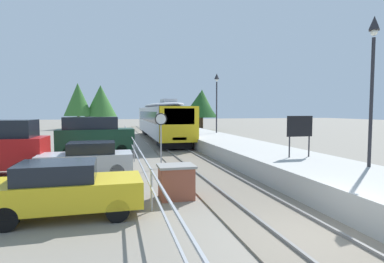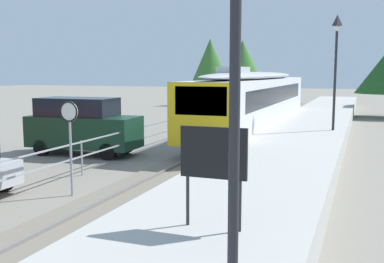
{
  "view_description": "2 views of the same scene",
  "coord_description": "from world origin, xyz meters",
  "px_view_note": "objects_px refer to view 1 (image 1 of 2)",
  "views": [
    {
      "loc": [
        -4.27,
        -5.95,
        2.93
      ],
      "look_at": [
        0.4,
        13.19,
        1.6
      ],
      "focal_mm": 29.15,
      "sensor_mm": 36.0,
      "label": 1
    },
    {
      "loc": [
        5.87,
        -1.27,
        3.64
      ],
      "look_at": [
        0.4,
        13.19,
        1.6
      ],
      "focal_mm": 42.36,
      "sensor_mm": 36.0,
      "label": 2
    }
  ],
  "objects_px": {
    "parked_hatchback_silver": "(87,159)",
    "platform_notice_board": "(300,128)",
    "commuter_train": "(161,119)",
    "platform_lamp_near_end": "(373,63)",
    "brick_utility_cabinet": "(176,181)",
    "parked_hatchback_yellow": "(65,188)",
    "parked_van_dark_green": "(95,135)",
    "platform_lamp_mid_platform": "(217,92)",
    "speed_limit_sign": "(161,127)"
  },
  "relations": [
    {
      "from": "parked_hatchback_silver",
      "to": "platform_notice_board",
      "type": "bearing_deg",
      "value": -15.23
    },
    {
      "from": "commuter_train",
      "to": "platform_lamp_near_end",
      "type": "distance_m",
      "value": 21.74
    },
    {
      "from": "brick_utility_cabinet",
      "to": "parked_hatchback_yellow",
      "type": "bearing_deg",
      "value": -162.47
    },
    {
      "from": "platform_lamp_near_end",
      "to": "parked_van_dark_green",
      "type": "distance_m",
      "value": 16.29
    },
    {
      "from": "commuter_train",
      "to": "parked_van_dark_green",
      "type": "height_order",
      "value": "commuter_train"
    },
    {
      "from": "platform_lamp_mid_platform",
      "to": "speed_limit_sign",
      "type": "xyz_separation_m",
      "value": [
        -6.67,
        -11.32,
        -2.5
      ]
    },
    {
      "from": "platform_lamp_mid_platform",
      "to": "platform_notice_board",
      "type": "bearing_deg",
      "value": -94.25
    },
    {
      "from": "platform_lamp_mid_platform",
      "to": "parked_hatchback_silver",
      "type": "bearing_deg",
      "value": -129.16
    },
    {
      "from": "parked_van_dark_green",
      "to": "platform_lamp_mid_platform",
      "type": "bearing_deg",
      "value": 27.81
    },
    {
      "from": "platform_lamp_mid_platform",
      "to": "parked_van_dark_green",
      "type": "relative_size",
      "value": 1.07
    },
    {
      "from": "speed_limit_sign",
      "to": "parked_hatchback_silver",
      "type": "bearing_deg",
      "value": -161.92
    },
    {
      "from": "brick_utility_cabinet",
      "to": "parked_hatchback_yellow",
      "type": "distance_m",
      "value": 3.47
    },
    {
      "from": "parked_van_dark_green",
      "to": "parked_hatchback_yellow",
      "type": "bearing_deg",
      "value": -89.9
    },
    {
      "from": "parked_hatchback_yellow",
      "to": "parked_van_dark_green",
      "type": "height_order",
      "value": "parked_van_dark_green"
    },
    {
      "from": "platform_lamp_near_end",
      "to": "speed_limit_sign",
      "type": "bearing_deg",
      "value": 136.65
    },
    {
      "from": "platform_lamp_mid_platform",
      "to": "brick_utility_cabinet",
      "type": "bearing_deg",
      "value": -112.4
    },
    {
      "from": "parked_hatchback_yellow",
      "to": "parked_hatchback_silver",
      "type": "distance_m",
      "value": 5.46
    },
    {
      "from": "platform_notice_board",
      "to": "platform_lamp_near_end",
      "type": "bearing_deg",
      "value": -67.74
    },
    {
      "from": "platform_lamp_mid_platform",
      "to": "brick_utility_cabinet",
      "type": "relative_size",
      "value": 4.42
    },
    {
      "from": "brick_utility_cabinet",
      "to": "parked_hatchback_yellow",
      "type": "xyz_separation_m",
      "value": [
        -3.3,
        -1.04,
        0.22
      ]
    },
    {
      "from": "commuter_train",
      "to": "platform_notice_board",
      "type": "height_order",
      "value": "commuter_train"
    },
    {
      "from": "platform_notice_board",
      "to": "commuter_train",
      "type": "bearing_deg",
      "value": 100.74
    },
    {
      "from": "commuter_train",
      "to": "platform_lamp_mid_platform",
      "type": "height_order",
      "value": "platform_lamp_mid_platform"
    },
    {
      "from": "commuter_train",
      "to": "platform_lamp_mid_platform",
      "type": "distance_m",
      "value": 6.28
    },
    {
      "from": "brick_utility_cabinet",
      "to": "parked_van_dark_green",
      "type": "height_order",
      "value": "parked_van_dark_green"
    },
    {
      "from": "brick_utility_cabinet",
      "to": "parked_van_dark_green",
      "type": "xyz_separation_m",
      "value": [
        -3.32,
        11.45,
        0.72
      ]
    },
    {
      "from": "platform_lamp_near_end",
      "to": "parked_hatchback_yellow",
      "type": "distance_m",
      "value": 10.95
    },
    {
      "from": "platform_lamp_mid_platform",
      "to": "platform_lamp_near_end",
      "type": "bearing_deg",
      "value": -90.0
    },
    {
      "from": "platform_lamp_near_end",
      "to": "parked_hatchback_silver",
      "type": "relative_size",
      "value": 1.33
    },
    {
      "from": "parked_hatchback_silver",
      "to": "speed_limit_sign",
      "type": "bearing_deg",
      "value": 18.08
    },
    {
      "from": "parked_hatchback_yellow",
      "to": "parked_hatchback_silver",
      "type": "bearing_deg",
      "value": 88.83
    },
    {
      "from": "commuter_train",
      "to": "parked_hatchback_yellow",
      "type": "height_order",
      "value": "commuter_train"
    },
    {
      "from": "speed_limit_sign",
      "to": "brick_utility_cabinet",
      "type": "bearing_deg",
      "value": -92.91
    },
    {
      "from": "platform_lamp_mid_platform",
      "to": "parked_hatchback_yellow",
      "type": "bearing_deg",
      "value": -119.78
    },
    {
      "from": "platform_lamp_near_end",
      "to": "platform_lamp_mid_platform",
      "type": "xyz_separation_m",
      "value": [
        0.0,
        17.62,
        0.0
      ]
    },
    {
      "from": "platform_lamp_near_end",
      "to": "platform_lamp_mid_platform",
      "type": "relative_size",
      "value": 1.0
    },
    {
      "from": "platform_notice_board",
      "to": "parked_van_dark_green",
      "type": "height_order",
      "value": "platform_notice_board"
    },
    {
      "from": "parked_hatchback_silver",
      "to": "platform_lamp_near_end",
      "type": "bearing_deg",
      "value": -26.99
    },
    {
      "from": "platform_lamp_mid_platform",
      "to": "brick_utility_cabinet",
      "type": "xyz_separation_m",
      "value": [
        -6.95,
        -16.87,
        -4.05
      ]
    },
    {
      "from": "platform_lamp_near_end",
      "to": "parked_hatchback_silver",
      "type": "distance_m",
      "value": 12.01
    },
    {
      "from": "speed_limit_sign",
      "to": "parked_hatchback_silver",
      "type": "distance_m",
      "value": 3.89
    },
    {
      "from": "platform_lamp_near_end",
      "to": "parked_hatchback_yellow",
      "type": "height_order",
      "value": "platform_lamp_near_end"
    },
    {
      "from": "brick_utility_cabinet",
      "to": "commuter_train",
      "type": "bearing_deg",
      "value": 83.39
    },
    {
      "from": "platform_lamp_mid_platform",
      "to": "parked_hatchback_yellow",
      "type": "distance_m",
      "value": 20.99
    },
    {
      "from": "commuter_train",
      "to": "platform_notice_board",
      "type": "relative_size",
      "value": 10.44
    },
    {
      "from": "platform_notice_board",
      "to": "parked_hatchback_yellow",
      "type": "distance_m",
      "value": 9.73
    },
    {
      "from": "platform_lamp_mid_platform",
      "to": "brick_utility_cabinet",
      "type": "height_order",
      "value": "platform_lamp_mid_platform"
    },
    {
      "from": "speed_limit_sign",
      "to": "parked_hatchback_silver",
      "type": "height_order",
      "value": "speed_limit_sign"
    },
    {
      "from": "parked_hatchback_silver",
      "to": "commuter_train",
      "type": "bearing_deg",
      "value": 70.81
    },
    {
      "from": "platform_lamp_near_end",
      "to": "parked_hatchback_silver",
      "type": "xyz_separation_m",
      "value": [
        -10.14,
        5.17,
        -3.83
      ]
    }
  ]
}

